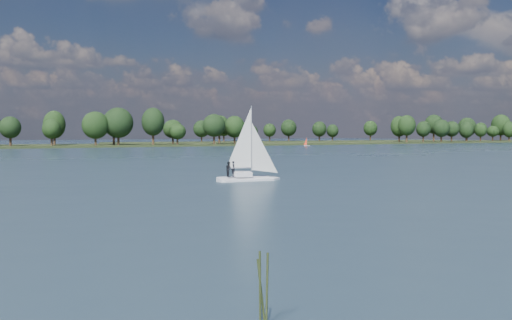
% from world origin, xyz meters
% --- Properties ---
extents(ground, '(700.00, 700.00, 0.00)m').
position_xyz_m(ground, '(0.00, 100.00, 0.00)').
color(ground, '#233342').
rests_on(ground, ground).
extents(far_shore, '(660.00, 40.00, 1.50)m').
position_xyz_m(far_shore, '(0.00, 212.00, 0.00)').
color(far_shore, black).
rests_on(far_shore, ground).
extents(far_shore_back, '(220.00, 30.00, 1.40)m').
position_xyz_m(far_shore_back, '(160.00, 260.00, 0.00)').
color(far_shore_back, black).
rests_on(far_shore_back, ground).
extents(sailboat, '(6.86, 2.56, 8.82)m').
position_xyz_m(sailboat, '(6.80, 36.55, 2.46)').
color(sailboat, white).
rests_on(sailboat, ground).
extents(dinghy_orange, '(2.55, 2.05, 3.85)m').
position_xyz_m(dinghy_orange, '(112.31, 178.18, 0.91)').
color(dinghy_orange, silver).
rests_on(dinghy_orange, ground).
extents(treeline, '(563.26, 74.18, 18.48)m').
position_xyz_m(treeline, '(-2.65, 208.48, 8.10)').
color(treeline, black).
rests_on(treeline, ground).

